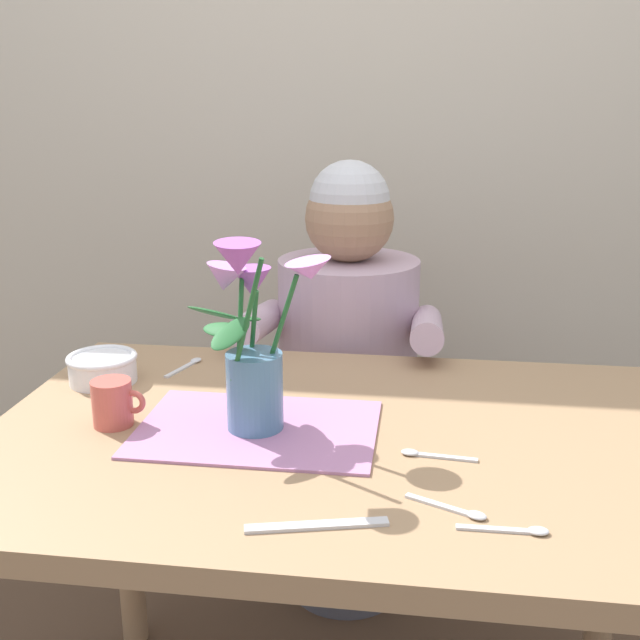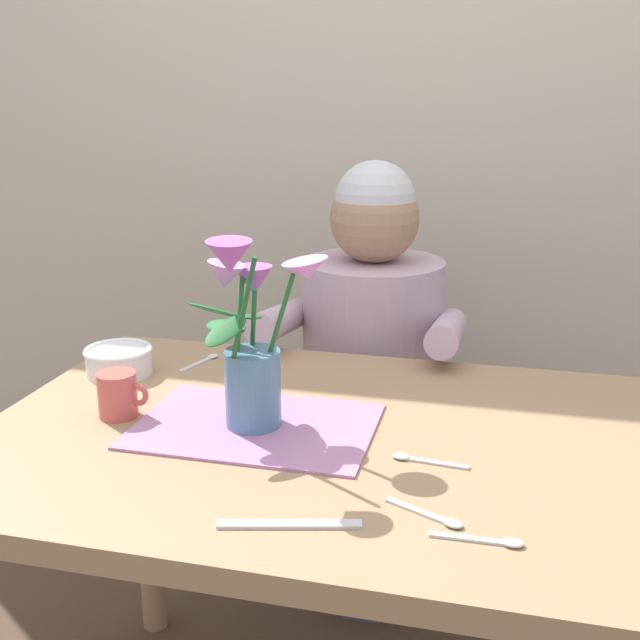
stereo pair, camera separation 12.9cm
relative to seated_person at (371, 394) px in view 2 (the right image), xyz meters
The scene contains 12 objects.
wood_panel_backdrop 0.81m from the seated_person, 83.03° to the left, with size 4.00×0.10×2.50m, color beige.
dining_table 0.62m from the seated_person, 85.08° to the right, with size 1.20×0.80×0.74m.
seated_person is the anchor object (origin of this frame).
striped_placemat 0.66m from the seated_person, 98.08° to the right, with size 0.40×0.28×0.01m, color #B275A3.
flower_vase 0.72m from the seated_person, 98.24° to the right, with size 0.25×0.24×0.34m.
ceramic_bowl 0.66m from the seated_person, 134.28° to the right, with size 0.14×0.14×0.06m.
dinner_knife 0.93m from the seated_person, 86.94° to the right, with size 0.19×0.02×0.01m, color silver.
tea_cup 0.75m from the seated_person, 117.71° to the right, with size 0.09×0.07×0.08m.
spoon_0 0.95m from the seated_person, 70.55° to the right, with size 0.12×0.02×0.01m.
spoon_1 0.90m from the seated_person, 74.27° to the right, with size 0.11×0.06×0.01m.
spoon_2 0.73m from the seated_person, 74.16° to the right, with size 0.12×0.03×0.01m.
spoon_3 0.48m from the seated_person, 131.36° to the right, with size 0.05×0.12×0.01m.
Camera 2 is at (0.25, -1.15, 1.29)m, focal length 43.30 mm.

